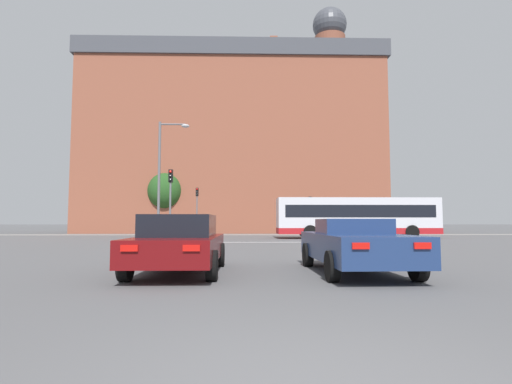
{
  "coord_description": "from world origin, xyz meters",
  "views": [
    {
      "loc": [
        -0.52,
        -2.79,
        1.22
      ],
      "look_at": [
        0.25,
        28.61,
        3.59
      ],
      "focal_mm": 28.0,
      "sensor_mm": 36.0,
      "label": 1
    }
  ],
  "objects_px": {
    "car_roadster_right": "(354,245)",
    "traffic_light_near_left": "(170,193)",
    "pedestrian_waiting": "(171,225)",
    "street_lamp_junction": "(164,169)",
    "bus_crossing_lead": "(356,217)",
    "car_saloon_left": "(180,243)",
    "traffic_light_far_left": "(197,203)",
    "traffic_light_far_right": "(310,209)"
  },
  "relations": [
    {
      "from": "car_saloon_left",
      "to": "bus_crossing_lead",
      "type": "bearing_deg",
      "value": 63.67
    },
    {
      "from": "car_roadster_right",
      "to": "traffic_light_near_left",
      "type": "relative_size",
      "value": 1.05
    },
    {
      "from": "car_roadster_right",
      "to": "traffic_light_far_left",
      "type": "relative_size",
      "value": 1.04
    },
    {
      "from": "pedestrian_waiting",
      "to": "bus_crossing_lead",
      "type": "bearing_deg",
      "value": 63.09
    },
    {
      "from": "traffic_light_near_left",
      "to": "traffic_light_far_right",
      "type": "bearing_deg",
      "value": 50.96
    },
    {
      "from": "bus_crossing_lead",
      "to": "traffic_light_far_right",
      "type": "xyz_separation_m",
      "value": [
        -2.17,
        8.17,
        0.87
      ]
    },
    {
      "from": "street_lamp_junction",
      "to": "pedestrian_waiting",
      "type": "distance_m",
      "value": 15.49
    },
    {
      "from": "traffic_light_far_right",
      "to": "street_lamp_junction",
      "type": "relative_size",
      "value": 0.49
    },
    {
      "from": "street_lamp_junction",
      "to": "pedestrian_waiting",
      "type": "relative_size",
      "value": 4.47
    },
    {
      "from": "street_lamp_junction",
      "to": "pedestrian_waiting",
      "type": "height_order",
      "value": "street_lamp_junction"
    },
    {
      "from": "pedestrian_waiting",
      "to": "street_lamp_junction",
      "type": "bearing_deg",
      "value": 13.41
    },
    {
      "from": "bus_crossing_lead",
      "to": "traffic_light_near_left",
      "type": "xyz_separation_m",
      "value": [
        -13.0,
        -5.18,
        1.38
      ]
    },
    {
      "from": "traffic_light_far_left",
      "to": "traffic_light_far_right",
      "type": "height_order",
      "value": "traffic_light_far_left"
    },
    {
      "from": "car_roadster_right",
      "to": "street_lamp_junction",
      "type": "bearing_deg",
      "value": 116.0
    },
    {
      "from": "bus_crossing_lead",
      "to": "street_lamp_junction",
      "type": "distance_m",
      "value": 14.68
    },
    {
      "from": "car_roadster_right",
      "to": "car_saloon_left",
      "type": "bearing_deg",
      "value": 177.67
    },
    {
      "from": "car_saloon_left",
      "to": "traffic_light_far_right",
      "type": "bearing_deg",
      "value": 74.54
    },
    {
      "from": "car_roadster_right",
      "to": "traffic_light_near_left",
      "type": "xyz_separation_m",
      "value": [
        -7.32,
        15.09,
        2.32
      ]
    },
    {
      "from": "bus_crossing_lead",
      "to": "traffic_light_near_left",
      "type": "height_order",
      "value": "traffic_light_near_left"
    },
    {
      "from": "bus_crossing_lead",
      "to": "traffic_light_far_right",
      "type": "bearing_deg",
      "value": -165.15
    },
    {
      "from": "pedestrian_waiting",
      "to": "car_saloon_left",
      "type": "bearing_deg",
      "value": 15.68
    },
    {
      "from": "car_roadster_right",
      "to": "bus_crossing_lead",
      "type": "distance_m",
      "value": 21.07
    },
    {
      "from": "traffic_light_far_left",
      "to": "street_lamp_junction",
      "type": "bearing_deg",
      "value": -91.52
    },
    {
      "from": "car_saloon_left",
      "to": "traffic_light_far_left",
      "type": "distance_m",
      "value": 28.9
    },
    {
      "from": "car_saloon_left",
      "to": "traffic_light_near_left",
      "type": "distance_m",
      "value": 15.49
    },
    {
      "from": "car_saloon_left",
      "to": "traffic_light_far_left",
      "type": "xyz_separation_m",
      "value": [
        -3.14,
        28.64,
        2.3
      ]
    },
    {
      "from": "car_saloon_left",
      "to": "traffic_light_far_right",
      "type": "distance_m",
      "value": 29.45
    },
    {
      "from": "car_roadster_right",
      "to": "traffic_light_near_left",
      "type": "height_order",
      "value": "traffic_light_near_left"
    },
    {
      "from": "bus_crossing_lead",
      "to": "traffic_light_near_left",
      "type": "distance_m",
      "value": 14.06
    },
    {
      "from": "traffic_light_near_left",
      "to": "bus_crossing_lead",
      "type": "bearing_deg",
      "value": 21.74
    },
    {
      "from": "street_lamp_junction",
      "to": "traffic_light_far_right",
      "type": "bearing_deg",
      "value": 50.07
    },
    {
      "from": "bus_crossing_lead",
      "to": "pedestrian_waiting",
      "type": "height_order",
      "value": "bus_crossing_lead"
    },
    {
      "from": "traffic_light_far_left",
      "to": "car_saloon_left",
      "type": "bearing_deg",
      "value": -83.75
    },
    {
      "from": "traffic_light_far_left",
      "to": "traffic_light_near_left",
      "type": "bearing_deg",
      "value": -89.86
    },
    {
      "from": "car_saloon_left",
      "to": "pedestrian_waiting",
      "type": "bearing_deg",
      "value": 100.74
    },
    {
      "from": "traffic_light_far_right",
      "to": "car_saloon_left",
      "type": "bearing_deg",
      "value": -105.25
    },
    {
      "from": "street_lamp_junction",
      "to": "pedestrian_waiting",
      "type": "bearing_deg",
      "value": 98.68
    },
    {
      "from": "bus_crossing_lead",
      "to": "traffic_light_near_left",
      "type": "relative_size",
      "value": 2.67
    },
    {
      "from": "car_roadster_right",
      "to": "pedestrian_waiting",
      "type": "distance_m",
      "value": 31.55
    },
    {
      "from": "car_roadster_right",
      "to": "traffic_light_near_left",
      "type": "bearing_deg",
      "value": 114.69
    },
    {
      "from": "bus_crossing_lead",
      "to": "traffic_light_far_left",
      "type": "relative_size",
      "value": 2.64
    },
    {
      "from": "car_saloon_left",
      "to": "bus_crossing_lead",
      "type": "height_order",
      "value": "bus_crossing_lead"
    }
  ]
}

